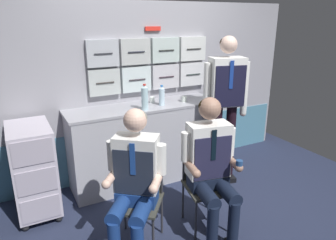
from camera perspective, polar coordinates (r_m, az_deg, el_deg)
The scene contains 13 objects.
ground at distance 3.37m, azimuth 7.08°, elevation -17.97°, with size 4.80×4.80×0.04m, color #22283F.
galley_bulkhead at distance 4.02m, azimuth -3.50°, elevation 5.30°, with size 4.20×0.14×2.15m.
galley_counter at distance 3.88m, azimuth -4.10°, elevation -4.23°, with size 1.86×0.53×0.97m.
service_trolley at distance 3.48m, azimuth -23.30°, elevation -8.04°, with size 0.40×0.65×0.95m.
folding_chair_left at distance 2.87m, azimuth -5.12°, elevation -12.30°, with size 0.56×0.56×0.83m.
crew_member_left at distance 2.64m, azimuth -6.15°, elevation -10.44°, with size 0.64×0.69×1.27m.
folding_chair_right at distance 3.10m, azimuth 6.53°, elevation -9.84°, with size 0.47×0.47×0.83m.
crew_member_right at distance 2.88m, azimuth 7.88°, elevation -7.55°, with size 0.54×0.69×1.30m.
crew_member_standing at distance 3.74m, azimuth 10.45°, elevation 4.17°, with size 0.54×0.34×1.77m.
sparkling_bottle_green at distance 3.69m, azimuth -1.12°, elevation 4.42°, with size 0.07×0.07×0.24m.
water_bottle_tall at distance 3.51m, azimuth -4.26°, elevation 4.08°, with size 0.08×0.08×0.29m.
espresso_cup_small at distance 3.87m, azimuth 2.94°, elevation 3.84°, with size 0.06×0.06×0.07m.
coffee_cup_spare at distance 3.83m, azimuth -2.91°, elevation 3.73°, with size 0.06×0.06×0.07m.
Camera 1 is at (-1.61, -2.20, 1.96)m, focal length 33.50 mm.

